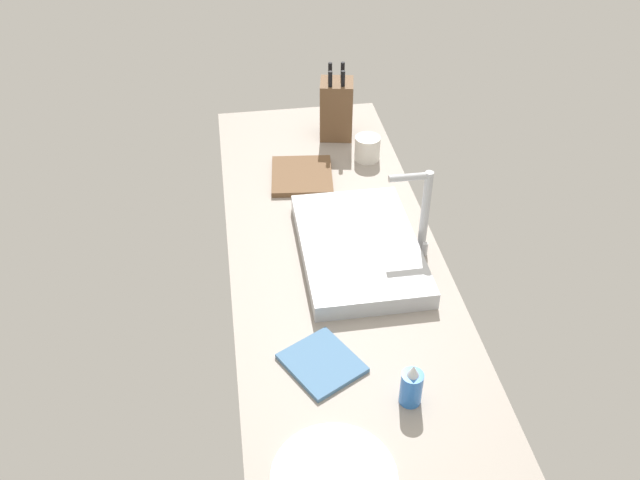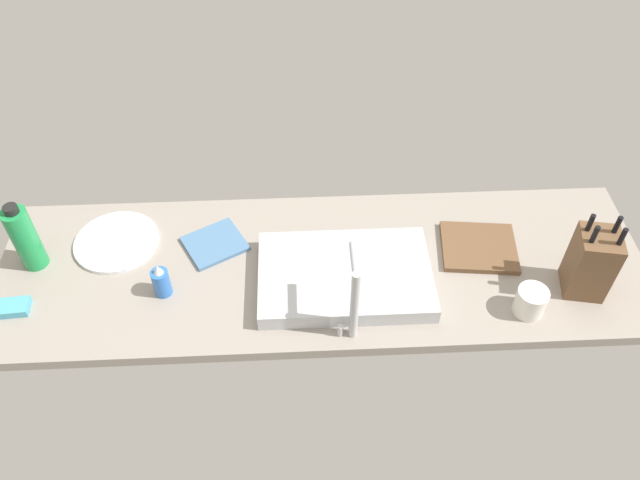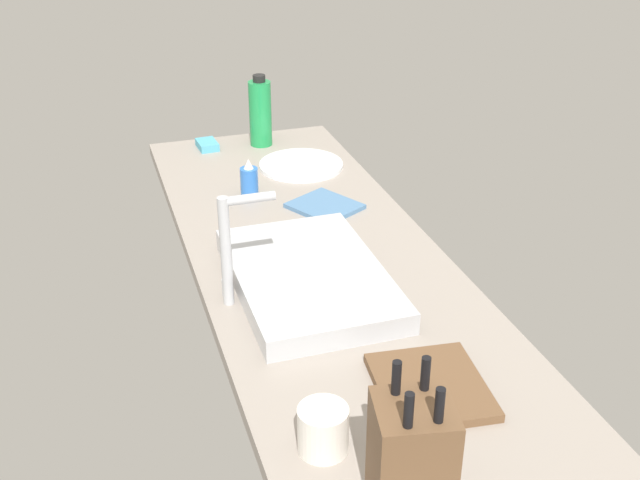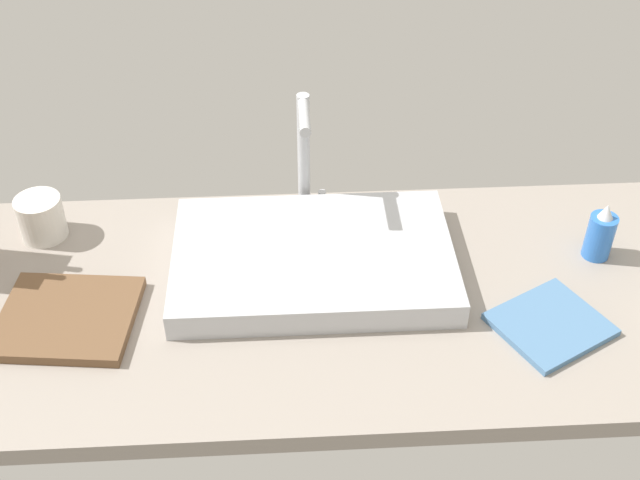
% 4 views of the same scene
% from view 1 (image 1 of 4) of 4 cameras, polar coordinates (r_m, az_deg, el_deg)
% --- Properties ---
extents(countertop_slab, '(1.95, 0.61, 0.04)m').
position_cam_1_polar(countertop_slab, '(1.90, 1.63, -3.00)').
color(countertop_slab, gray).
rests_on(countertop_slab, ground).
extents(sink_basin, '(0.50, 0.33, 0.05)m').
position_cam_1_polar(sink_basin, '(1.93, 3.27, -0.66)').
color(sink_basin, '#B7BABF').
rests_on(sink_basin, countertop_slab).
extents(faucet, '(0.06, 0.12, 0.26)m').
position_cam_1_polar(faucet, '(1.90, 8.53, 2.85)').
color(faucet, '#B7BABF').
rests_on(faucet, countertop_slab).
extents(knife_block, '(0.13, 0.13, 0.27)m').
position_cam_1_polar(knife_block, '(2.46, 1.39, 10.96)').
color(knife_block, brown).
rests_on(knife_block, countertop_slab).
extents(cutting_board, '(0.25, 0.22, 0.02)m').
position_cam_1_polar(cutting_board, '(2.26, -1.53, 5.42)').
color(cutting_board, brown).
rests_on(cutting_board, countertop_slab).
extents(soap_bottle, '(0.05, 0.05, 0.12)m').
position_cam_1_polar(soap_bottle, '(1.55, 7.68, -12.08)').
color(soap_bottle, blue).
rests_on(soap_bottle, countertop_slab).
extents(dinner_plate, '(0.26, 0.26, 0.01)m').
position_cam_1_polar(dinner_plate, '(1.46, 1.18, -19.32)').
color(dinner_plate, white).
rests_on(dinner_plate, countertop_slab).
extents(dish_towel, '(0.22, 0.22, 0.01)m').
position_cam_1_polar(dish_towel, '(1.64, 0.17, -10.27)').
color(dish_towel, teal).
rests_on(dish_towel, countertop_slab).
extents(coffee_mug, '(0.09, 0.09, 0.08)m').
position_cam_1_polar(coffee_mug, '(2.35, 4.00, 7.69)').
color(coffee_mug, silver).
rests_on(coffee_mug, countertop_slab).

